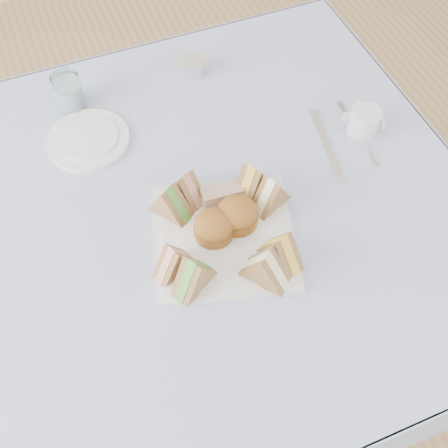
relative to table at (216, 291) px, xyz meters
name	(u,v)px	position (x,y,z in m)	size (l,w,h in m)	color
floor	(218,347)	(0.00, 0.00, -0.37)	(4.00, 4.00, 0.00)	#9E7751
table	(216,291)	(0.00, 0.00, 0.00)	(0.90, 0.90, 0.74)	brown
tablecloth	(214,204)	(0.00, 0.00, 0.37)	(1.02, 1.02, 0.01)	#BFCAF8
serving_plate	(224,237)	(-0.01, -0.08, 0.38)	(0.26, 0.26, 0.01)	silver
sandwich_fl_a	(173,259)	(-0.12, -0.12, 0.42)	(0.08, 0.04, 0.07)	#906945
sandwich_fl_b	(193,273)	(-0.10, -0.16, 0.43)	(0.09, 0.04, 0.08)	#906945
sandwich_fr_a	(281,249)	(0.06, -0.17, 0.43)	(0.09, 0.04, 0.08)	#906945
sandwich_fr_b	(266,266)	(0.02, -0.19, 0.43)	(0.09, 0.04, 0.08)	#906945
sandwich_bl_a	(170,201)	(-0.09, 0.00, 0.43)	(0.09, 0.04, 0.08)	#906945
sandwich_bl_b	(186,186)	(-0.05, 0.02, 0.42)	(0.08, 0.04, 0.07)	#906945
sandwich_br_a	(271,193)	(0.10, -0.05, 0.43)	(0.08, 0.04, 0.07)	#906945
sandwich_br_b	(251,180)	(0.07, -0.01, 0.43)	(0.09, 0.04, 0.08)	#906945
scone_left	(214,227)	(-0.03, -0.07, 0.41)	(0.07, 0.07, 0.05)	#A35626
scone_right	(237,214)	(0.02, -0.07, 0.41)	(0.08, 0.08, 0.05)	#A35626
pastry_slice	(222,195)	(0.01, -0.01, 0.41)	(0.08, 0.03, 0.04)	tan
side_plate	(88,140)	(-0.19, 0.25, 0.38)	(0.17, 0.17, 0.01)	silver
water_glass	(69,92)	(-0.19, 0.36, 0.42)	(0.06, 0.06, 0.09)	white
tea_strainer	(192,68)	(0.09, 0.37, 0.39)	(0.06, 0.06, 0.03)	white
knife	(326,145)	(0.27, 0.05, 0.38)	(0.02, 0.21, 0.00)	white
fork	(360,138)	(0.35, 0.04, 0.38)	(0.01, 0.16, 0.00)	white
creamer_jug	(364,122)	(0.36, 0.06, 0.40)	(0.06, 0.06, 0.06)	silver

